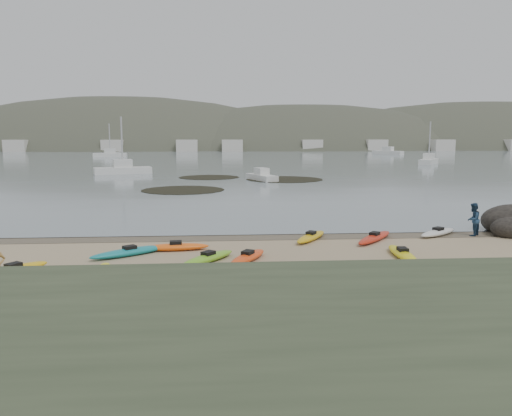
{
  "coord_description": "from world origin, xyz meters",
  "views": [
    {
      "loc": [
        -1.88,
        -26.56,
        5.37
      ],
      "look_at": [
        0.0,
        0.0,
        1.5
      ],
      "focal_mm": 35.0,
      "sensor_mm": 36.0,
      "label": 1
    }
  ],
  "objects": [
    {
      "name": "bluff",
      "position": [
        0.0,
        -17.5,
        1.0
      ],
      "size": [
        60.0,
        8.0,
        2.0
      ],
      "primitive_type": "cube",
      "color": "#475138",
      "rests_on": "ground"
    },
    {
      "name": "wet_sand",
      "position": [
        0.0,
        -0.3,
        0.0
      ],
      "size": [
        60.0,
        60.0,
        0.0
      ],
      "primitive_type": "plane",
      "color": "brown",
      "rests_on": "ground"
    },
    {
      "name": "kayaks",
      "position": [
        -0.46,
        -4.32,
        0.17
      ],
      "size": [
        22.44,
        10.21,
        0.34
      ],
      "color": "#FF6216",
      "rests_on": "ground"
    },
    {
      "name": "ground",
      "position": [
        0.0,
        0.0,
        0.0
      ],
      "size": [
        600.0,
        600.0,
        0.0
      ],
      "primitive_type": "plane",
      "color": "tan",
      "rests_on": "ground"
    },
    {
      "name": "far_hills",
      "position": [
        39.38,
        193.97,
        -15.93
      ],
      "size": [
        550.0,
        135.0,
        80.0
      ],
      "color": "#384235",
      "rests_on": "ground"
    },
    {
      "name": "person_east",
      "position": [
        11.67,
        -0.97,
        0.9
      ],
      "size": [
        1.1,
        1.08,
        1.79
      ],
      "primitive_type": "imported",
      "rotation": [
        0.0,
        0.0,
        3.86
      ],
      "color": "navy",
      "rests_on": "ground"
    },
    {
      "name": "kelp_mats",
      "position": [
        -0.25,
        31.67,
        0.03
      ],
      "size": [
        20.4,
        23.0,
        0.04
      ],
      "color": "black",
      "rests_on": "water"
    },
    {
      "name": "moored_boats",
      "position": [
        10.75,
        80.6,
        0.56
      ],
      "size": [
        83.34,
        87.13,
        1.22
      ],
      "color": "silver",
      "rests_on": "ground"
    },
    {
      "name": "water",
      "position": [
        0.0,
        300.0,
        0.01
      ],
      "size": [
        1200.0,
        1200.0,
        0.0
      ],
      "primitive_type": "plane",
      "color": "slate",
      "rests_on": "ground"
    },
    {
      "name": "far_town",
      "position": [
        6.0,
        145.0,
        2.0
      ],
      "size": [
        199.0,
        5.0,
        4.0
      ],
      "color": "beige",
      "rests_on": "ground"
    }
  ]
}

